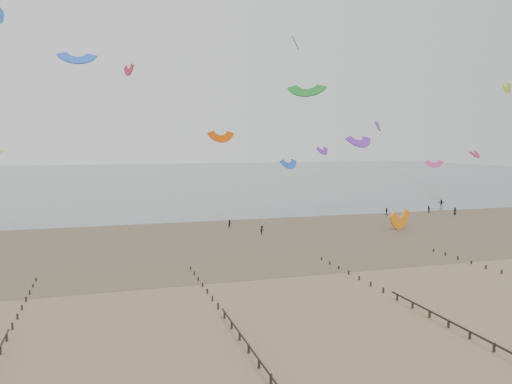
{
  "coord_description": "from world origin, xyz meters",
  "views": [
    {
      "loc": [
        -24.14,
        -49.37,
        15.86
      ],
      "look_at": [
        -0.48,
        28.0,
        8.0
      ],
      "focal_mm": 35.0,
      "sensor_mm": 36.0,
      "label": 1
    }
  ],
  "objects": [
    {
      "name": "kitesurfers",
      "position": [
        29.76,
        46.82,
        0.83
      ],
      "size": [
        120.83,
        25.33,
        1.78
      ],
      "color": "black",
      "rests_on": "ground"
    },
    {
      "name": "kites_airborne",
      "position": [
        -9.33,
        91.44,
        20.45
      ],
      "size": [
        231.5,
        98.78,
        43.45
      ],
      "color": "#01A77F",
      "rests_on": "ground"
    },
    {
      "name": "sea_and_shore",
      "position": [
        -4.08,
        34.4,
        0.01
      ],
      "size": [
        500.0,
        665.0,
        0.03
      ],
      "color": "#475654",
      "rests_on": "ground"
    },
    {
      "name": "grounded_kite",
      "position": [
        28.98,
        31.26,
        0.0
      ],
      "size": [
        8.5,
        8.0,
        3.71
      ],
      "primitive_type": null,
      "rotation": [
        1.54,
        0.0,
        0.54
      ],
      "color": "orange",
      "rests_on": "ground"
    },
    {
      "name": "groynes",
      "position": [
        4.0,
        -19.05,
        0.47
      ],
      "size": [
        72.16,
        50.16,
        1.0
      ],
      "color": "black",
      "rests_on": "ground"
    },
    {
      "name": "ground",
      "position": [
        0.0,
        0.0,
        0.0
      ],
      "size": [
        500.0,
        500.0,
        0.0
      ],
      "primitive_type": "plane",
      "color": "brown",
      "rests_on": "ground"
    }
  ]
}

